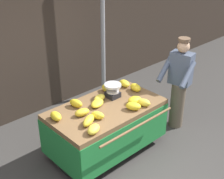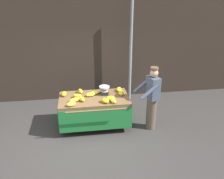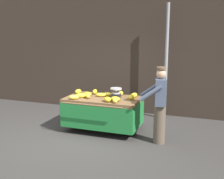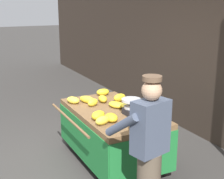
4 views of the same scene
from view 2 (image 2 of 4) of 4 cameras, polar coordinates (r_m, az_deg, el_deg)
The scene contains 20 objects.
ground_plane at distance 6.14m, azimuth -6.31°, elevation -12.04°, with size 60.00×60.00×0.00m, color #383533.
back_wall at distance 7.85m, azimuth -7.85°, elevation 12.56°, with size 16.00×0.24×4.20m, color #332821.
street_pole at distance 7.66m, azimuth 4.42°, elevation 8.65°, with size 0.09×0.09×3.21m, color gray.
banana_cart at distance 6.41m, azimuth -4.21°, elevation -3.71°, with size 1.84×1.24×0.85m.
weighing_scale at distance 6.43m, azimuth -1.81°, elevation -0.20°, with size 0.28×0.28×0.24m.
banana_bunch_0 at distance 6.12m, azimuth -0.31°, elevation -2.09°, with size 0.17×0.23×0.11m, color gold.
banana_bunch_1 at distance 6.39m, azimuth -5.08°, elevation -1.15°, with size 0.17×0.27×0.09m, color yellow.
banana_bunch_2 at distance 6.56m, azimuth -7.48°, elevation -0.42°, with size 0.11×0.23×0.13m, color gold.
banana_bunch_3 at distance 6.42m, azimuth 2.15°, elevation -0.78°, with size 0.14×0.23×0.13m, color gold.
banana_bunch_4 at distance 6.32m, azimuth -8.21°, elevation -1.50°, with size 0.14×0.23×0.11m, color gold.
banana_bunch_5 at distance 5.99m, azimuth 0.35°, elevation -2.68°, with size 0.12×0.22×0.11m, color yellow.
banana_bunch_6 at distance 6.64m, azimuth -1.62°, elevation 0.04°, with size 0.11×0.26×0.12m, color yellow.
banana_bunch_7 at distance 6.49m, azimuth -11.30°, elevation -1.01°, with size 0.14×0.22×0.12m, color gold.
banana_bunch_8 at distance 6.49m, azimuth -3.92°, elevation -0.69°, with size 0.14×0.23×0.09m, color yellow.
banana_bunch_9 at distance 6.11m, azimuth -8.85°, elevation -2.46°, with size 0.12×0.29×0.11m, color yellow.
banana_bunch_10 at distance 6.12m, azimuth -7.13°, elevation -2.28°, with size 0.11×0.20×0.11m, color yellow.
banana_bunch_11 at distance 5.99m, azimuth -1.62°, elevation -2.65°, with size 0.16×0.24×0.12m, color gold.
banana_bunch_12 at distance 5.92m, azimuth -9.65°, elevation -3.40°, with size 0.15×0.23×0.11m, color yellow.
banana_bunch_13 at distance 6.65m, azimuth 1.66°, elevation 0.03°, with size 0.14×0.24×0.11m, color yellow.
vendor_person at distance 6.28m, azimuth 9.38°, elevation -2.13°, with size 0.65×0.60×1.71m.
Camera 2 is at (-0.06, -5.01, 3.54)m, focal length 38.66 mm.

